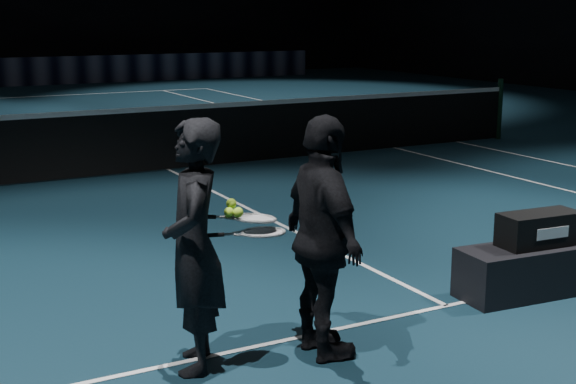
% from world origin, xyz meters
% --- Properties ---
extents(floor, '(36.00, 36.00, 0.00)m').
position_xyz_m(floor, '(0.00, 0.00, 0.00)').
color(floor, '#0D2531').
rests_on(floor, ground).
extents(court_lines, '(10.98, 23.78, 0.01)m').
position_xyz_m(court_lines, '(0.00, 0.00, 0.00)').
color(court_lines, white).
rests_on(court_lines, floor).
extents(net_post_right, '(0.10, 0.10, 1.10)m').
position_xyz_m(net_post_right, '(6.40, 0.00, 0.55)').
color(net_post_right, black).
rests_on(net_post_right, floor).
extents(net_mesh, '(12.80, 0.02, 0.86)m').
position_xyz_m(net_mesh, '(0.00, 0.00, 0.45)').
color(net_mesh, black).
rests_on(net_mesh, floor).
extents(net_tape, '(12.80, 0.03, 0.07)m').
position_xyz_m(net_tape, '(0.00, 0.00, 0.92)').
color(net_tape, white).
rests_on(net_tape, net_mesh).
extents(player_bench, '(1.40, 0.56, 0.41)m').
position_xyz_m(player_bench, '(0.85, -6.49, 0.21)').
color(player_bench, black).
rests_on(player_bench, floor).
extents(racket_bag, '(0.70, 0.34, 0.27)m').
position_xyz_m(racket_bag, '(0.85, -6.49, 0.55)').
color(racket_bag, black).
rests_on(racket_bag, player_bench).
extents(bag_signature, '(0.32, 0.03, 0.09)m').
position_xyz_m(bag_signature, '(0.85, -6.64, 0.55)').
color(bag_signature, white).
rests_on(bag_signature, racket_bag).
extents(player_a, '(0.59, 0.70, 1.64)m').
position_xyz_m(player_a, '(-2.16, -6.50, 0.82)').
color(player_a, black).
rests_on(player_a, floor).
extents(player_b, '(0.48, 0.99, 1.64)m').
position_xyz_m(player_b, '(-1.34, -6.73, 0.82)').
color(player_b, black).
rests_on(player_b, floor).
extents(racket_lower, '(0.71, 0.40, 0.03)m').
position_xyz_m(racket_lower, '(-1.72, -6.62, 0.89)').
color(racket_lower, black).
rests_on(racket_lower, player_a).
extents(racket_upper, '(0.71, 0.35, 0.10)m').
position_xyz_m(racket_upper, '(-1.76, -6.57, 0.97)').
color(racket_upper, black).
rests_on(racket_upper, player_b).
extents(tennis_balls, '(0.12, 0.10, 0.12)m').
position_xyz_m(tennis_balls, '(-1.91, -6.56, 1.05)').
color(tennis_balls, '#9DC62A').
rests_on(tennis_balls, racket_upper).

